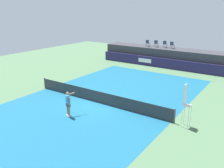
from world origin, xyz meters
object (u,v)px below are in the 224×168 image
at_px(spectator_chair_far_left, 148,43).
at_px(net_post_far, 175,116).
at_px(spectator_chair_center, 165,44).
at_px(tennis_player, 68,103).
at_px(spectator_chair_left, 156,43).
at_px(spectator_chair_right, 172,45).
at_px(umpire_chair, 186,102).
at_px(net_post_near, 45,83).

distance_m(spectator_chair_far_left, net_post_far, 17.78).
xyz_separation_m(spectator_chair_center, tennis_player, (0.84, -18.49, -1.73)).
xyz_separation_m(spectator_chair_left, net_post_far, (8.35, -15.28, -2.19)).
relative_size(spectator_chair_right, tennis_player, 0.50).
distance_m(umpire_chair, net_post_far, 1.25).
xyz_separation_m(spectator_chair_right, umpire_chair, (6.76, -15.18, -1.11)).
bearing_deg(spectator_chair_center, net_post_near, -108.64).
distance_m(spectator_chair_right, umpire_chair, 16.65).
bearing_deg(spectator_chair_right, net_post_far, -67.98).
bearing_deg(net_post_near, umpire_chair, 0.02).
bearing_deg(umpire_chair, spectator_chair_right, 114.01).
relative_size(spectator_chair_far_left, net_post_far, 0.89).
relative_size(spectator_chair_far_left, spectator_chair_right, 1.00).
height_order(umpire_chair, net_post_far, umpire_chair).
bearing_deg(spectator_chair_center, umpire_chair, -63.12).
bearing_deg(spectator_chair_right, spectator_chair_left, 177.66).
bearing_deg(spectator_chair_far_left, spectator_chair_center, 12.53).
relative_size(umpire_chair, net_post_far, 2.76).
distance_m(spectator_chair_far_left, spectator_chair_right, 3.27).
distance_m(spectator_chair_far_left, tennis_player, 18.34).
bearing_deg(spectator_chair_right, tennis_player, -90.67).
distance_m(spectator_chair_far_left, spectator_chair_left, 1.11).
height_order(spectator_chair_right, tennis_player, spectator_chair_right).
xyz_separation_m(spectator_chair_left, spectator_chair_right, (2.21, -0.09, 0.00)).
xyz_separation_m(spectator_chair_far_left, net_post_far, (9.41, -14.93, -2.19)).
bearing_deg(spectator_chair_left, spectator_chair_center, 7.31).
relative_size(spectator_chair_far_left, spectator_chair_left, 1.00).
bearing_deg(spectator_chair_far_left, spectator_chair_left, 18.00).
distance_m(spectator_chair_right, net_post_near, 16.57).
bearing_deg(umpire_chair, spectator_chair_center, 116.88).
height_order(net_post_near, net_post_far, same).
distance_m(spectator_chair_far_left, spectator_chair_center, 2.26).
relative_size(net_post_near, net_post_far, 1.00).
xyz_separation_m(net_post_near, tennis_player, (6.05, -3.07, 0.46)).
bearing_deg(spectator_chair_far_left, net_post_near, -101.34).
relative_size(umpire_chair, net_post_near, 2.76).
bearing_deg(tennis_player, umpire_chair, 23.80).
distance_m(spectator_chair_center, net_post_near, 16.42).
xyz_separation_m(spectator_chair_far_left, spectator_chair_center, (2.21, 0.49, 0.00)).
xyz_separation_m(spectator_chair_right, net_post_far, (6.14, -15.19, -2.19)).
height_order(spectator_chair_center, net_post_far, spectator_chair_center).
height_order(umpire_chair, tennis_player, umpire_chair).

